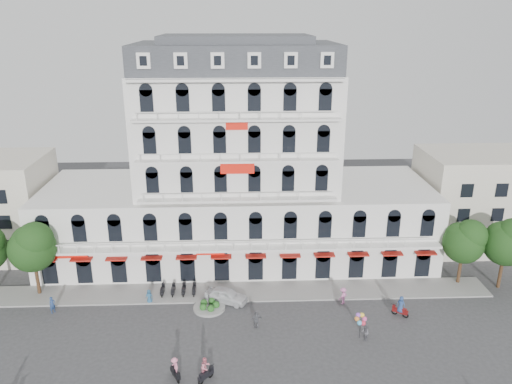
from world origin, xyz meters
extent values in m
plane|color=#38383A|center=(0.00, 0.00, 0.00)|extent=(120.00, 120.00, 0.00)
cube|color=gray|center=(0.00, 9.00, 0.08)|extent=(53.00, 4.00, 0.16)
cube|color=silver|center=(0.00, 18.00, 4.50)|extent=(45.00, 14.00, 9.00)
cube|color=silver|center=(0.00, 18.00, 15.50)|extent=(22.00, 12.00, 13.00)
cube|color=#2D3035|center=(0.00, 18.00, 23.50)|extent=(21.56, 11.76, 3.00)
cube|color=#2D3035|center=(0.00, 18.00, 25.40)|extent=(15.84, 8.64, 0.80)
cube|color=#AE1E15|center=(0.00, 10.50, 3.50)|extent=(40.50, 1.00, 0.15)
cube|color=red|center=(0.00, 11.88, 13.00)|extent=(3.50, 0.10, 1.40)
cube|color=beige|center=(30.00, 20.00, 6.00)|extent=(14.00, 10.00, 12.00)
cylinder|color=gray|center=(-3.00, 6.00, 0.12)|extent=(3.20, 3.20, 0.24)
cylinder|color=black|center=(-3.00, 6.00, 0.90)|extent=(0.08, 0.08, 1.40)
sphere|color=#27541C|center=(-2.30, 6.00, 0.45)|extent=(0.70, 0.70, 0.70)
sphere|color=#27541C|center=(-2.78, 6.66, 0.45)|extent=(0.70, 0.70, 0.70)
sphere|color=#27541C|center=(-3.56, 6.42, 0.45)|extent=(0.70, 0.70, 0.70)
sphere|color=#27541C|center=(-3.57, 5.60, 0.45)|extent=(0.70, 0.70, 0.70)
sphere|color=#27541C|center=(-2.80, 5.33, 0.45)|extent=(0.70, 0.70, 0.70)
cylinder|color=#382314|center=(-21.00, 9.50, 1.87)|extent=(0.36, 0.36, 3.74)
sphere|color=#123815|center=(-21.00, 9.50, 5.27)|extent=(4.76, 4.76, 4.76)
sphere|color=#123815|center=(-20.50, 9.20, 6.38)|extent=(3.74, 3.74, 3.74)
sphere|color=#123815|center=(-21.40, 9.80, 5.95)|extent=(3.40, 3.40, 3.40)
cylinder|color=#382314|center=(24.00, 10.00, 1.72)|extent=(0.36, 0.36, 3.43)
sphere|color=#123815|center=(24.00, 10.00, 4.84)|extent=(4.37, 4.37, 4.37)
sphere|color=#123815|center=(24.50, 9.70, 5.85)|extent=(3.43, 3.43, 3.43)
sphere|color=#123815|center=(23.60, 10.30, 5.46)|extent=(3.12, 3.12, 3.12)
cylinder|color=#382314|center=(28.00, 9.00, 1.83)|extent=(0.36, 0.36, 3.65)
sphere|color=#123815|center=(28.00, 9.00, 5.15)|extent=(4.65, 4.65, 4.65)
sphere|color=#123815|center=(27.60, 9.30, 5.81)|extent=(3.32, 3.32, 3.32)
imported|color=silver|center=(-1.31, 7.25, 0.75)|extent=(4.78, 3.33, 1.51)
cube|color=black|center=(-2.75, -4.46, 0.55)|extent=(1.27, 1.35, 0.35)
torus|color=black|center=(-2.39, -4.05, 0.28)|extent=(0.49, 0.53, 0.60)
torus|color=black|center=(-3.12, -4.87, 0.28)|extent=(0.49, 0.53, 0.60)
imported|color=pink|center=(-2.75, -4.46, 1.33)|extent=(1.07, 1.08, 1.76)
cube|color=maroon|center=(15.68, 3.99, 0.55)|extent=(1.43, 1.15, 0.35)
torus|color=black|center=(15.23, 4.30, 0.28)|extent=(0.56, 0.44, 0.60)
torus|color=black|center=(16.12, 3.67, 0.28)|extent=(0.56, 0.44, 0.60)
imported|color=navy|center=(15.68, 3.99, 1.30)|extent=(0.99, 0.92, 1.70)
cube|color=black|center=(-5.22, -4.12, 0.55)|extent=(0.99, 1.50, 0.35)
torus|color=black|center=(-4.98, -4.61, 0.28)|extent=(0.38, 0.59, 0.60)
torus|color=black|center=(-5.47, -3.63, 0.28)|extent=(0.38, 0.59, 0.60)
imported|color=pink|center=(-5.22, -4.12, 1.22)|extent=(0.96, 1.14, 1.54)
imported|color=#29597D|center=(-9.14, 7.30, 0.76)|extent=(0.80, 0.57, 1.52)
imported|color=slate|center=(1.59, 2.56, 0.90)|extent=(1.11, 0.60, 1.80)
imported|color=#CD6CAA|center=(10.55, 6.44, 0.90)|extent=(1.31, 1.25, 1.79)
imported|color=navy|center=(-18.37, 5.95, 0.86)|extent=(0.73, 0.75, 1.73)
imported|color=slate|center=(11.29, 0.36, 0.83)|extent=(0.79, 0.92, 1.65)
cylinder|color=black|center=(10.89, 0.66, 1.00)|extent=(0.04, 0.04, 2.00)
sphere|color=#E54C99|center=(11.24, 0.66, 2.00)|extent=(0.44, 0.44, 0.44)
sphere|color=yellow|center=(11.07, 0.96, 2.21)|extent=(0.44, 0.44, 0.44)
sphere|color=#994CD8|center=(10.72, 0.96, 2.23)|extent=(0.44, 0.44, 0.44)
sphere|color=orange|center=(10.54, 0.66, 2.04)|extent=(0.44, 0.44, 0.44)
sphere|color=#4CB2E5|center=(10.72, 0.36, 1.81)|extent=(0.44, 0.44, 0.44)
sphere|color=#D8334C|center=(11.07, 0.36, 1.76)|extent=(0.44, 0.44, 0.44)
camera|label=1|loc=(-0.03, -37.29, 27.70)|focal=35.00mm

